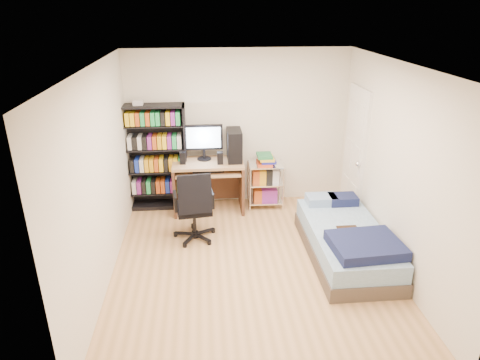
{
  "coord_description": "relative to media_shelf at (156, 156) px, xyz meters",
  "views": [
    {
      "loc": [
        -0.56,
        -4.62,
        3.12
      ],
      "look_at": [
        -0.11,
        0.4,
        1.02
      ],
      "focal_mm": 32.0,
      "sensor_mm": 36.0,
      "label": 1
    }
  ],
  "objects": [
    {
      "name": "media_shelf",
      "position": [
        0.0,
        0.0,
        0.0
      ],
      "size": [
        0.95,
        0.32,
        1.77
      ],
      "color": "black",
      "rests_on": "room"
    },
    {
      "name": "bed",
      "position": [
        2.57,
        -1.76,
        -0.63
      ],
      "size": [
        0.95,
        1.9,
        0.54
      ],
      "color": "#4E433A",
      "rests_on": "room"
    },
    {
      "name": "wire_cart",
      "position": [
        1.73,
        -0.13,
        -0.28
      ],
      "size": [
        0.57,
        0.42,
        0.91
      ],
      "rotation": [
        0.0,
        0.0,
        -0.02
      ],
      "color": "white",
      "rests_on": "room"
    },
    {
      "name": "door",
      "position": [
        3.04,
        -0.49,
        0.13
      ],
      "size": [
        0.12,
        0.8,
        2.0
      ],
      "color": "silver",
      "rests_on": "room"
    },
    {
      "name": "computer_desk",
      "position": [
        0.92,
        -0.13,
        -0.12
      ],
      "size": [
        1.1,
        0.64,
        1.39
      ],
      "color": "tan",
      "rests_on": "room"
    },
    {
      "name": "office_chair",
      "position": [
        0.59,
        -1.11,
        -0.54
      ],
      "size": [
        0.69,
        0.69,
        1.04
      ],
      "rotation": [
        0.0,
        0.0,
        0.12
      ],
      "color": "black",
      "rests_on": "room"
    },
    {
      "name": "room",
      "position": [
        1.31,
        -1.84,
        0.38
      ],
      "size": [
        3.58,
        4.08,
        2.58
      ],
      "color": "tan",
      "rests_on": "ground"
    }
  ]
}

